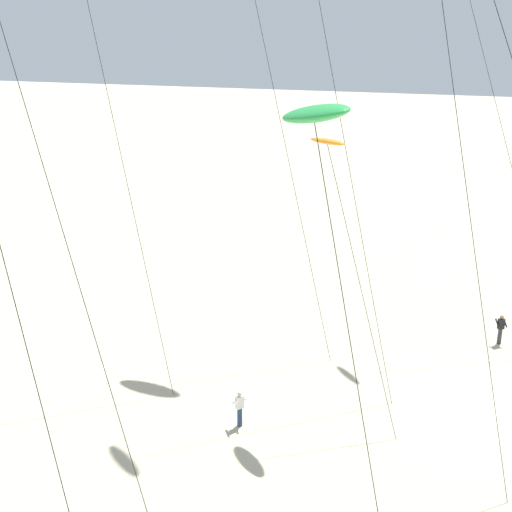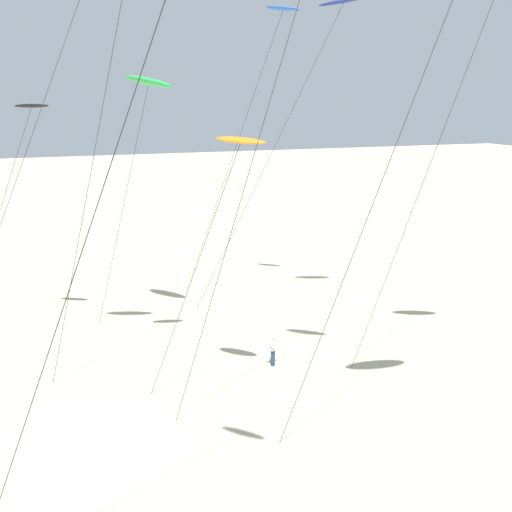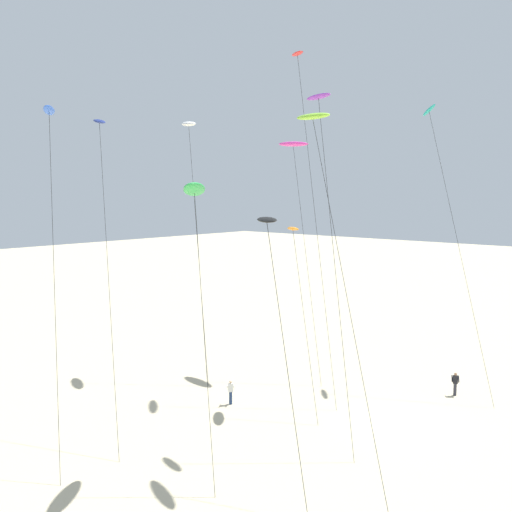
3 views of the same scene
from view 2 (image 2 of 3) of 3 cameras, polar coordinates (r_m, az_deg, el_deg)
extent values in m
plane|color=beige|center=(27.51, -15.23, -16.26)|extent=(260.00, 260.00, 0.00)
ellipsoid|color=green|center=(36.34, -9.80, 15.42)|extent=(3.23, 2.95, 1.15)
cylinder|color=#262626|center=(37.62, -12.10, 3.99)|extent=(2.03, 3.36, 14.42)
cylinder|color=#262626|center=(29.27, -15.02, 6.36)|extent=(2.72, 4.51, 19.91)
ellipsoid|color=orange|center=(26.57, -1.41, 10.51)|extent=(2.11, 2.15, 0.46)
cylinder|color=#262626|center=(28.17, -5.76, -1.84)|extent=(2.32, 3.84, 11.91)
ellipsoid|color=navy|center=(38.54, 8.01, 22.05)|extent=(1.86, 2.89, 0.71)
cylinder|color=#262626|center=(38.94, 0.76, 8.00)|extent=(4.71, 7.83, 18.93)
cylinder|color=#262626|center=(33.24, -21.41, 5.35)|extent=(4.58, 7.62, 18.28)
ellipsoid|color=black|center=(37.32, -19.81, 12.77)|extent=(1.62, 2.09, 0.34)
cylinder|color=#262626|center=(23.14, 9.75, 2.45)|extent=(3.12, 5.18, 18.18)
ellipsoid|color=blue|center=(41.89, 2.47, 21.63)|extent=(1.81, 2.13, 0.57)
cylinder|color=#262626|center=(42.40, -2.31, 8.57)|extent=(3.56, 5.91, 19.00)
cylinder|color=#262626|center=(31.02, 15.07, 6.69)|extent=(3.16, 5.24, 19.80)
cylinder|color=#262626|center=(24.15, 0.30, 10.78)|extent=(3.83, 6.36, 24.56)
cylinder|color=#262626|center=(15.45, -15.45, 0.88)|extent=(4.42, 7.34, 20.66)
cylinder|color=navy|center=(33.27, 1.55, -9.27)|extent=(0.22, 0.22, 0.88)
cube|color=white|center=(32.99, 1.56, -8.11)|extent=(0.38, 0.38, 0.58)
sphere|color=beige|center=(32.84, 1.57, -7.47)|extent=(0.20, 0.20, 0.20)
cylinder|color=white|center=(33.16, 1.70, -7.90)|extent=(0.41, 0.43, 0.39)
cylinder|color=white|center=(32.78, 1.42, -8.17)|extent=(0.41, 0.43, 0.39)
camera|label=1|loc=(53.84, -18.01, 17.22)|focal=49.93mm
camera|label=3|loc=(58.27, -36.36, 12.30)|focal=40.96mm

